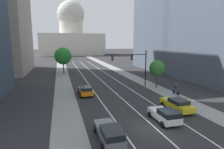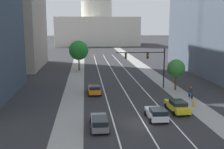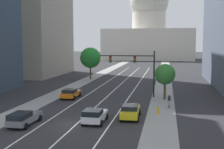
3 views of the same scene
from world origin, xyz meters
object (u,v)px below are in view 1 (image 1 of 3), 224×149
Objects in this scene: street_tree_far_right at (157,68)px; car_orange at (86,90)px; car_yellow at (177,104)px; capitol_building at (72,36)px; car_gray at (109,133)px; fire_hydrant at (186,100)px; car_white at (165,115)px; traffic_signal_mast at (133,62)px; cyclist at (176,89)px; street_tree_mid_left at (63,56)px.

car_orange is at bearing -173.62° from street_tree_far_right.
capitol_building is at bearing 0.47° from car_yellow.
car_gray is 14.64m from fire_hydrant.
car_white is (-3.33, -2.70, 0.02)m from car_yellow.
traffic_signal_mast is at bearing 0.79° from car_yellow.
fire_hydrant is at bearing -71.92° from traffic_signal_mast.
car_orange is at bearing -92.71° from capitol_building.
cyclist reaches higher than fire_hydrant.
capitol_building is 5.90× the size of street_tree_mid_left.
fire_hydrant is at bearing 164.04° from cyclist.
car_white is at bearing -89.19° from capitol_building.
street_tree_mid_left reaches higher than fire_hydrant.
traffic_signal_mast reaches higher than car_gray.
car_orange is 23.37m from street_tree_mid_left.
fire_hydrant is at bearing -52.36° from car_white.
car_white is at bearing -72.39° from car_gray.
car_gray is at bearing -85.67° from street_tree_mid_left.
capitol_building is 121.10m from car_gray.
car_orange is 10.63m from traffic_signal_mast.
fire_hydrant is 4.35m from cyclist.
car_white is 2.34× the size of cyclist.
car_yellow is 3.60m from fire_hydrant.
car_yellow is at bearing 146.89° from cyclist.
fire_hydrant is 0.53× the size of cyclist.
cyclist is at bearing -52.10° from car_gray.
street_tree_mid_left reaches higher than car_yellow.
traffic_signal_mast is at bearing -9.50° from car_white.
street_tree_mid_left is at bearing 6.88° from car_orange.
car_gray is (-0.00, -14.81, -0.00)m from car_orange.
car_yellow is 2.78× the size of cyclist.
car_orange is 14.32m from car_white.
cyclist is 0.24× the size of street_tree_mid_left.
traffic_signal_mast is 4.62m from street_tree_far_right.
cyclist is 31.81m from street_tree_mid_left.
car_yellow is at bearing -87.53° from capitol_building.
cyclist reaches higher than car_white.
car_white is (1.66, -118.22, -12.47)m from capitol_building.
fire_hydrant is at bearing -62.87° from street_tree_mid_left.
car_white is at bearing 140.67° from cyclist.
car_yellow is 0.57× the size of traffic_signal_mast.
street_tree_far_right is at bearing -25.66° from car_white.
car_white is 4.43× the size of fire_hydrant.
capitol_building is at bearing 94.71° from street_tree_far_right.
street_tree_far_right reaches higher than car_white.
capitol_building is 8.71× the size of car_yellow.
fire_hydrant is at bearing -86.01° from capitol_building.
car_orange is 4.80× the size of fire_hydrant.
car_orange is 14.64m from cyclist.
capitol_building reaches higher than car_yellow.
street_tree_far_right is at bearing 7.14° from cyclist.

